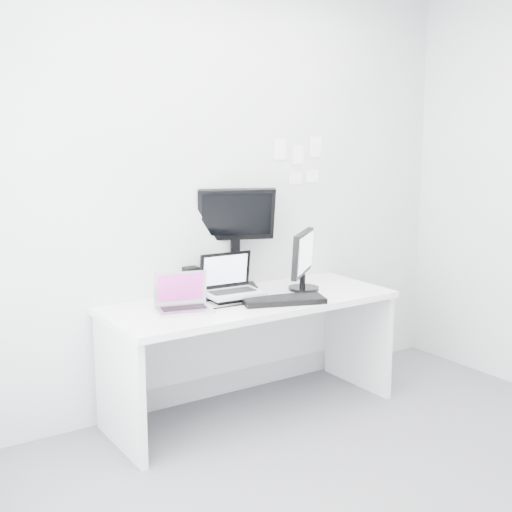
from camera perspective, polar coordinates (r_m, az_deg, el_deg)
name	(u,v)px	position (r m, az deg, el deg)	size (l,w,h in m)	color
ground	(394,502)	(3.49, 11.56, -19.64)	(3.60, 3.60, 0.00)	#5C5C61
back_wall	(221,193)	(4.31, -2.94, 5.31)	(3.60, 3.60, 0.00)	silver
desk	(252,356)	(4.23, -0.38, -8.47)	(1.80, 0.70, 0.73)	white
macbook	(184,292)	(3.84, -6.09, -3.04)	(0.31, 0.23, 0.23)	#BABABF
speaker	(192,281)	(4.23, -5.45, -2.13)	(0.09, 0.09, 0.18)	black
dell_laptop	(233,276)	(4.09, -1.92, -1.74)	(0.34, 0.27, 0.29)	silver
rear_monitor	(236,237)	(4.35, -1.72, 1.60)	(0.50, 0.18, 0.67)	black
samsung_monitor	(304,260)	(4.33, 4.07, -0.33)	(0.43, 0.20, 0.40)	black
keyboard	(284,300)	(4.04, 2.38, -3.77)	(0.49, 0.17, 0.03)	black
mouse	(317,300)	(4.07, 5.16, -3.69)	(0.09, 0.06, 0.03)	black
wall_note_0	(280,149)	(4.54, 2.03, 8.99)	(0.10, 0.00, 0.14)	white
wall_note_1	(298,155)	(4.63, 3.56, 8.52)	(0.09, 0.00, 0.13)	white
wall_note_2	(316,147)	(4.72, 5.05, 9.14)	(0.10, 0.00, 0.14)	white
wall_note_3	(295,179)	(4.62, 3.34, 6.53)	(0.11, 0.00, 0.08)	white
wall_note_4	(312,176)	(4.71, 4.75, 6.74)	(0.11, 0.00, 0.09)	white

